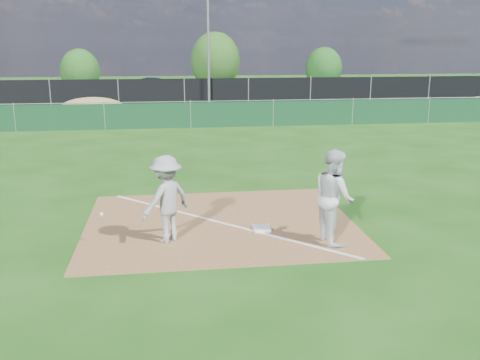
# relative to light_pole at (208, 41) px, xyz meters

# --- Properties ---
(ground) EXTENTS (90.00, 90.00, 0.00)m
(ground) POSITION_rel_light_pole_xyz_m (-1.50, -12.70, -4.00)
(ground) COLOR #194B10
(ground) RESTS_ON ground
(infield_dirt) EXTENTS (6.00, 5.00, 0.02)m
(infield_dirt) POSITION_rel_light_pole_xyz_m (-1.50, -21.70, -3.99)
(infield_dirt) COLOR brown
(infield_dirt) RESTS_ON ground
(foul_line) EXTENTS (5.01, 5.01, 0.01)m
(foul_line) POSITION_rel_light_pole_xyz_m (-1.50, -21.70, -3.98)
(foul_line) COLOR white
(foul_line) RESTS_ON infield_dirt
(green_fence) EXTENTS (44.00, 0.05, 1.20)m
(green_fence) POSITION_rel_light_pole_xyz_m (-1.50, -7.70, -3.40)
(green_fence) COLOR #0E341B
(green_fence) RESTS_ON ground
(dirt_mound) EXTENTS (3.38, 2.60, 1.17)m
(dirt_mound) POSITION_rel_light_pole_xyz_m (-6.50, -4.20, -3.42)
(dirt_mound) COLOR #9B834B
(dirt_mound) RESTS_ON ground
(black_fence) EXTENTS (46.00, 0.04, 1.80)m
(black_fence) POSITION_rel_light_pole_xyz_m (-1.50, 0.30, -3.10)
(black_fence) COLOR black
(black_fence) RESTS_ON ground
(parking_lot) EXTENTS (46.00, 9.00, 0.01)m
(parking_lot) POSITION_rel_light_pole_xyz_m (-1.50, 5.30, -4.00)
(parking_lot) COLOR black
(parking_lot) RESTS_ON ground
(light_pole) EXTENTS (0.16, 0.16, 8.00)m
(light_pole) POSITION_rel_light_pole_xyz_m (0.00, 0.00, 0.00)
(light_pole) COLOR slate
(light_pole) RESTS_ON ground
(first_base) EXTENTS (0.36, 0.36, 0.08)m
(first_base) POSITION_rel_light_pole_xyz_m (-0.65, -22.32, -3.94)
(first_base) COLOR white
(first_base) RESTS_ON infield_dirt
(play_at_first) EXTENTS (1.99, 1.25, 1.79)m
(play_at_first) POSITION_rel_light_pole_xyz_m (-2.69, -22.68, -3.09)
(play_at_first) COLOR #A8A8AB
(play_at_first) RESTS_ON infield_dirt
(runner) EXTENTS (0.83, 1.02, 1.94)m
(runner) POSITION_rel_light_pole_xyz_m (0.67, -23.14, -3.03)
(runner) COLOR silver
(runner) RESTS_ON ground
(car_left) EXTENTS (4.55, 2.97, 1.44)m
(car_left) POSITION_rel_light_pole_xyz_m (-7.27, 4.75, -3.27)
(car_left) COLOR #A2A5A9
(car_left) RESTS_ON parking_lot
(car_mid) EXTENTS (5.00, 2.82, 1.56)m
(car_mid) POSITION_rel_light_pole_xyz_m (-3.04, 4.67, -3.21)
(car_mid) COLOR black
(car_mid) RESTS_ON parking_lot
(car_right) EXTENTS (4.26, 2.34, 1.17)m
(car_right) POSITION_rel_light_pole_xyz_m (5.16, 5.11, -3.41)
(car_right) COLOR black
(car_right) RESTS_ON parking_lot
(tree_left) EXTENTS (2.95, 2.95, 3.50)m
(tree_left) POSITION_rel_light_pole_xyz_m (-9.05, 9.44, -2.20)
(tree_left) COLOR #382316
(tree_left) RESTS_ON ground
(tree_mid) EXTENTS (4.04, 4.04, 4.79)m
(tree_mid) POSITION_rel_light_pole_xyz_m (1.46, 11.60, -1.53)
(tree_mid) COLOR #382316
(tree_mid) RESTS_ON ground
(tree_right) EXTENTS (3.02, 3.02, 3.58)m
(tree_right) POSITION_rel_light_pole_xyz_m (10.43, 10.82, -2.16)
(tree_right) COLOR #382316
(tree_right) RESTS_ON ground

